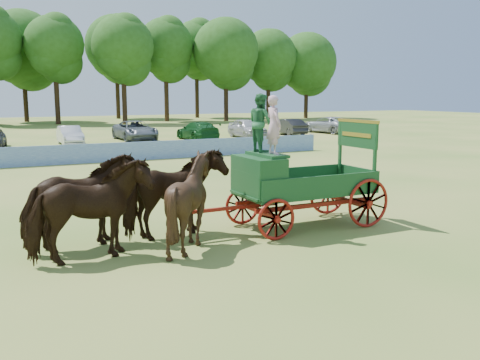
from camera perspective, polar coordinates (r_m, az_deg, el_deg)
name	(u,v)px	position (r m, az deg, el deg)	size (l,w,h in m)	color
ground	(324,234)	(14.62, 8.98, -5.75)	(160.00, 160.00, 0.00)	#A29549
horse_lead_left	(90,211)	(12.39, -15.75, -3.23)	(1.24, 2.73, 2.30)	black
horse_lead_right	(80,202)	(13.45, -16.66, -2.30)	(1.24, 2.73, 2.30)	black
horse_wheel_left	(190,201)	(13.04, -5.35, -2.29)	(1.86, 2.09, 2.31)	black
horse_wheel_right	(175,194)	(14.05, -6.99, -1.49)	(1.24, 2.73, 2.30)	black
farm_dray	(282,170)	(14.77, 4.51, 1.04)	(5.99, 2.00, 3.75)	#A21E10
sponsor_banner	(119,152)	(30.49, -12.77, 2.94)	(26.00, 0.08, 1.05)	#1C459C
parked_cars	(103,133)	(42.39, -14.44, 4.88)	(51.04, 7.66, 1.64)	silver
treeline	(6,44)	(72.31, -23.67, 13.12)	(90.06, 22.61, 15.17)	#382314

